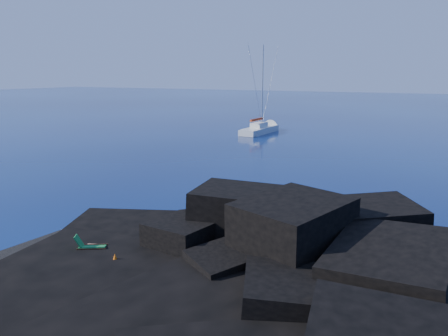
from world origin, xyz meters
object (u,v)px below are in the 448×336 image
object	(u,v)px
sunbather	(93,247)
marker_cone	(115,259)
deck_chair	(92,243)
sailboat	(260,133)

from	to	relation	value
sunbather	marker_cone	bearing A→B (deg)	-43.23
deck_chair	sunbather	bearing A→B (deg)	94.79
deck_chair	sunbather	size ratio (longest dim) A/B	0.78
deck_chair	marker_cone	world-z (taller)	deck_chair
sunbather	marker_cone	xyz separation A→B (m)	(2.09, -0.79, 0.09)
sailboat	sunbather	xyz separation A→B (m)	(10.29, -46.78, 0.53)
sailboat	marker_cone	world-z (taller)	sailboat
deck_chair	marker_cone	bearing A→B (deg)	-47.82
sunbather	marker_cone	distance (m)	2.23
sailboat	deck_chair	size ratio (longest dim) A/B	9.06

